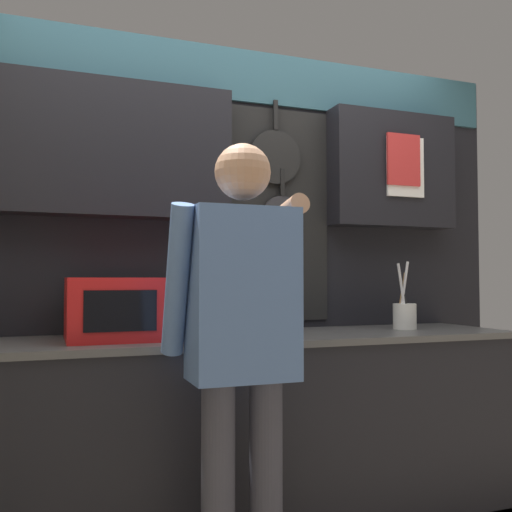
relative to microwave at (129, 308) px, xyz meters
The scene contains 6 objects.
base_cabinet_counter 0.84m from the microwave, ahead, with size 2.52×0.63×0.93m.
back_wall_unit 0.75m from the microwave, 24.87° to the left, with size 3.09×0.23×2.38m.
microwave is the anchor object (origin of this frame).
knife_block 0.48m from the microwave, ahead, with size 0.12×0.16×0.29m.
utensil_crock 1.40m from the microwave, ahead, with size 0.12×0.12×0.35m.
person 0.63m from the microwave, 57.95° to the right, with size 0.54×0.66×1.68m.
Camera 1 is at (-0.92, -2.47, 1.18)m, focal length 40.00 mm.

